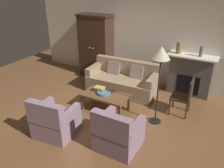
{
  "coord_description": "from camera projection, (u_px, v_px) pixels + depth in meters",
  "views": [
    {
      "loc": [
        2.39,
        -3.68,
        2.99
      ],
      "look_at": [
        -0.05,
        0.81,
        0.55
      ],
      "focal_mm": 36.43,
      "sensor_mm": 36.0,
      "label": 1
    }
  ],
  "objects": [
    {
      "name": "mantel_vase_slate",
      "position": [
        201.0,
        51.0,
        5.76
      ],
      "size": [
        0.09,
        0.09,
        0.27
      ],
      "primitive_type": "cylinder",
      "color": "#565B66",
      "rests_on": "fireplace"
    },
    {
      "name": "side_chair_wooden",
      "position": [
        185.0,
        95.0,
        5.22
      ],
      "size": [
        0.45,
        0.45,
        0.9
      ],
      "color": "#382319",
      "rests_on": "ground"
    },
    {
      "name": "armchair_near_right",
      "position": [
        118.0,
        134.0,
        4.25
      ],
      "size": [
        0.79,
        0.78,
        0.88
      ],
      "color": "gray",
      "rests_on": "ground"
    },
    {
      "name": "coffee_table",
      "position": [
        105.0,
        96.0,
        5.46
      ],
      "size": [
        1.1,
        0.6,
        0.42
      ],
      "color": "brown",
      "rests_on": "ground"
    },
    {
      "name": "fruit_bowl",
      "position": [
        104.0,
        93.0,
        5.46
      ],
      "size": [
        0.33,
        0.33,
        0.06
      ],
      "primitive_type": "cylinder",
      "color": "slate",
      "rests_on": "coffee_table"
    },
    {
      "name": "floor_lamp",
      "position": [
        161.0,
        58.0,
        4.51
      ],
      "size": [
        0.36,
        0.36,
        1.76
      ],
      "color": "black",
      "rests_on": "ground"
    },
    {
      "name": "armoire",
      "position": [
        96.0,
        46.0,
        7.18
      ],
      "size": [
        1.06,
        0.57,
        1.96
      ],
      "color": "#382319",
      "rests_on": "ground"
    },
    {
      "name": "book_stack",
      "position": [
        100.0,
        89.0,
        5.56
      ],
      "size": [
        0.26,
        0.19,
        0.12
      ],
      "color": "gray",
      "rests_on": "coffee_table"
    },
    {
      "name": "ground_plane",
      "position": [
        97.0,
        119.0,
        5.24
      ],
      "size": [
        9.6,
        9.6,
        0.0
      ],
      "primitive_type": "plane",
      "color": "brown"
    },
    {
      "name": "mantel_vase_bronze",
      "position": [
        179.0,
        48.0,
        5.99
      ],
      "size": [
        0.15,
        0.15,
        0.3
      ],
      "primitive_type": "cylinder",
      "color": "olive",
      "rests_on": "fireplace"
    },
    {
      "name": "armchair_near_left",
      "position": [
        55.0,
        121.0,
        4.62
      ],
      "size": [
        0.85,
        0.85,
        0.88
      ],
      "color": "gray",
      "rests_on": "ground"
    },
    {
      "name": "fireplace",
      "position": [
        190.0,
        75.0,
        6.15
      ],
      "size": [
        1.26,
        0.48,
        1.12
      ],
      "color": "#4C4947",
      "rests_on": "ground"
    },
    {
      "name": "couch",
      "position": [
        123.0,
        81.0,
        6.38
      ],
      "size": [
        1.95,
        0.91,
        0.86
      ],
      "color": "#937A5B",
      "rests_on": "ground"
    },
    {
      "name": "back_wall",
      "position": [
        142.0,
        36.0,
        6.66
      ],
      "size": [
        7.2,
        0.1,
        2.8
      ],
      "primitive_type": "cube",
      "color": "silver",
      "rests_on": "ground"
    }
  ]
}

